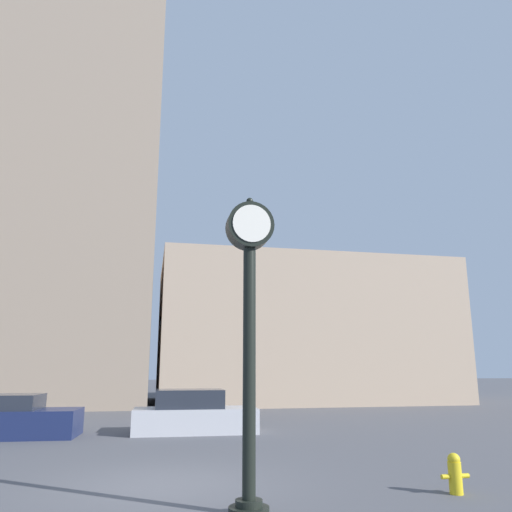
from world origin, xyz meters
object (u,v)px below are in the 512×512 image
at_px(car_navy, 3,419).
at_px(fire_hydrant_far, 455,473).
at_px(car_silver, 194,415).
at_px(street_clock, 249,310).

relative_size(car_navy, fire_hydrant_far, 6.82).
xyz_separation_m(car_navy, car_silver, (6.16, 0.01, 0.03)).
distance_m(car_navy, fire_hydrant_far, 13.90).
bearing_deg(car_silver, car_navy, -177.91).
bearing_deg(car_navy, car_silver, 3.34).
distance_m(street_clock, fire_hydrant_far, 4.76).
distance_m(street_clock, car_silver, 10.50).
xyz_separation_m(street_clock, fire_hydrant_far, (3.85, 0.52, -2.76)).
relative_size(street_clock, car_silver, 1.18).
bearing_deg(fire_hydrant_far, car_navy, 135.97).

